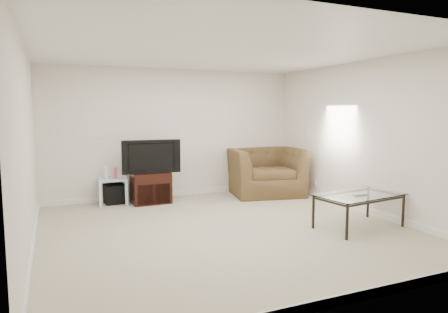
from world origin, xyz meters
name	(u,v)px	position (x,y,z in m)	size (l,w,h in m)	color
floor	(225,229)	(0.00, 0.00, 0.00)	(5.00, 5.00, 0.00)	tan
ceiling	(225,51)	(0.00, 0.00, 2.50)	(5.00, 5.00, 0.00)	white
wall_back	(175,133)	(0.00, 2.50, 1.25)	(5.00, 0.02, 2.50)	silver
wall_left	(26,148)	(-2.50, 0.00, 1.25)	(0.02, 5.00, 2.50)	silver
wall_right	(364,137)	(2.50, 0.00, 1.25)	(0.02, 5.00, 2.50)	silver
plate_back	(101,135)	(-1.40, 2.49, 1.25)	(0.12, 0.02, 0.12)	white
plate_right_switch	(307,133)	(2.49, 1.60, 1.25)	(0.02, 0.09, 0.13)	white
plate_right_outlet	(315,182)	(2.49, 1.30, 0.30)	(0.02, 0.08, 0.12)	white
tv_stand	(151,188)	(-0.60, 2.05, 0.28)	(0.68, 0.47, 0.57)	black
dvd_player	(151,178)	(-0.60, 2.01, 0.47)	(0.37, 0.26, 0.05)	black
television	(150,156)	(-0.60, 2.02, 0.87)	(0.98, 0.20, 0.61)	black
side_table	(113,191)	(-1.25, 2.28, 0.24)	(0.50, 0.50, 0.48)	silver
subwoofer	(114,194)	(-1.22, 2.30, 0.17)	(0.35, 0.35, 0.35)	black
game_console	(105,172)	(-1.37, 2.27, 0.59)	(0.05, 0.16, 0.22)	white
game_case	(116,173)	(-1.19, 2.26, 0.57)	(0.05, 0.14, 0.19)	#CC4C4C
recliner	(265,164)	(1.74, 1.94, 0.62)	(1.43, 0.93, 1.25)	#512D1E
coffee_table	(359,211)	(1.80, -0.70, 0.25)	(1.26, 0.71, 0.49)	black
remote	(360,195)	(1.74, -0.79, 0.50)	(0.20, 0.05, 0.02)	#B2B2B7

